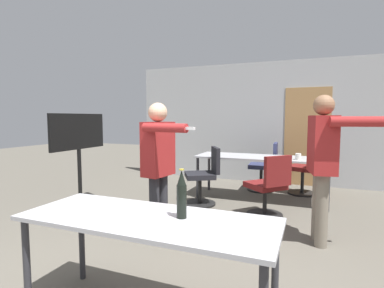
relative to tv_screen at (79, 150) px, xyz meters
name	(u,v)px	position (x,y,z in m)	size (l,w,h in m)	color
back_wall	(256,123)	(2.22, 3.06, 0.38)	(5.46, 0.12, 2.63)	#B2B5B7
conference_table_near	(147,228)	(2.34, -1.92, -0.25)	(1.78, 0.67, 0.75)	#A8A8AD
conference_table_far	(261,160)	(2.57, 1.57, -0.23)	(2.24, 0.75, 0.75)	#A8A8AD
tv_screen	(79,150)	(0.00, 0.00, 0.00)	(0.44, 1.12, 1.49)	black
person_left_plaid	(159,158)	(1.78, -0.68, 0.05)	(0.71, 0.64, 1.60)	#28282D
person_far_watching	(323,155)	(3.50, -0.05, 0.09)	(0.85, 0.64, 1.68)	slate
office_chair_mid_tucked	(265,168)	(2.56, 2.22, -0.47)	(0.56, 0.52, 0.95)	black
office_chair_far_right	(204,178)	(1.76, 0.92, -0.47)	(0.67, 0.65, 0.95)	black
office_chair_far_left	(269,188)	(2.83, 0.65, -0.50)	(0.69, 0.68, 0.91)	black
office_chair_side_rolled	(307,171)	(3.31, 2.21, -0.47)	(0.63, 0.59, 0.95)	black
beer_bottle	(182,195)	(2.57, -1.85, -0.01)	(0.07, 0.07, 0.34)	black
drink_cup	(298,157)	(3.18, 1.40, -0.12)	(0.09, 0.09, 0.10)	silver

